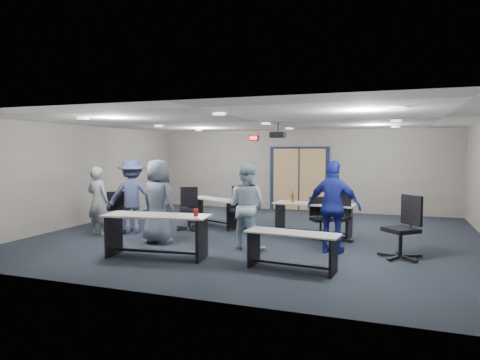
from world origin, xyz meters
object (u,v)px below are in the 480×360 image
(table_front_left, at_px, (157,228))
(table_back_left, at_px, (214,207))
(table_front_right, at_px, (292,244))
(person_lightblue, at_px, (246,206))
(chair_loose_right, at_px, (401,227))
(person_back, at_px, (132,196))
(chair_back_a, at_px, (189,209))
(chair_back_c, at_px, (321,218))
(person_plaid, at_px, (158,201))
(chair_back_b, at_px, (240,208))
(chair_loose_left, at_px, (118,213))
(table_back_right, at_px, (313,213))
(chair_back_d, at_px, (337,216))
(person_gray, at_px, (98,201))
(person_navy, at_px, (334,207))

(table_front_left, distance_m, table_back_left, 3.64)
(table_front_right, bearing_deg, table_front_left, -173.85)
(table_front_right, height_order, table_back_left, table_back_left)
(table_front_right, distance_m, person_lightblue, 1.78)
(table_front_right, bearing_deg, chair_loose_right, 44.85)
(table_back_left, distance_m, person_lightblue, 2.98)
(person_back, bearing_deg, chair_back_a, -168.13)
(chair_back_c, relative_size, person_plaid, 0.51)
(chair_back_c, height_order, person_lightblue, person_lightblue)
(chair_back_b, xyz_separation_m, chair_loose_left, (-2.69, -1.38, -0.05))
(table_front_left, distance_m, chair_back_c, 3.88)
(table_back_right, xyz_separation_m, chair_loose_right, (1.93, -1.64, 0.06))
(table_back_left, xyz_separation_m, person_plaid, (-0.26, -2.49, 0.43))
(table_front_left, height_order, person_lightblue, person_lightblue)
(chair_loose_left, relative_size, person_back, 0.55)
(table_front_right, bearing_deg, chair_back_d, 86.45)
(chair_back_a, height_order, chair_loose_right, chair_loose_right)
(chair_back_b, relative_size, chair_back_c, 1.18)
(table_back_left, bearing_deg, chair_loose_left, -109.36)
(person_gray, bearing_deg, chair_back_c, -158.64)
(table_front_right, relative_size, chair_back_a, 1.52)
(chair_back_a, relative_size, person_navy, 0.59)
(person_plaid, bearing_deg, person_navy, -158.88)
(chair_loose_left, bearing_deg, chair_loose_right, -51.42)
(chair_back_d, bearing_deg, person_plaid, -140.53)
(chair_back_d, xyz_separation_m, chair_loose_right, (1.33, -1.18, 0.03))
(table_back_left, xyz_separation_m, chair_back_c, (3.01, -0.77, -0.02))
(table_front_left, xyz_separation_m, table_front_right, (2.60, 0.03, -0.12))
(person_gray, bearing_deg, person_back, -130.37)
(table_front_left, relative_size, person_navy, 1.13)
(table_back_left, height_order, person_back, person_back)
(chair_back_d, height_order, chair_loose_left, chair_back_d)
(chair_back_c, bearing_deg, person_gray, 165.28)
(person_navy, bearing_deg, chair_loose_left, 6.80)
(table_front_left, relative_size, chair_loose_left, 2.07)
(chair_loose_left, bearing_deg, chair_back_d, -39.18)
(table_back_right, relative_size, chair_back_a, 1.81)
(table_back_right, distance_m, chair_back_c, 0.33)
(chair_loose_left, bearing_deg, chair_back_c, -35.91)
(table_front_left, xyz_separation_m, chair_back_b, (0.53, 3.15, -0.01))
(chair_loose_right, height_order, person_back, person_back)
(table_back_right, relative_size, chair_back_d, 1.73)
(chair_back_b, height_order, chair_back_d, chair_back_d)
(table_front_left, height_order, person_back, person_back)
(person_navy, height_order, person_back, same)
(chair_back_a, relative_size, chair_back_c, 1.15)
(table_back_right, height_order, person_gray, person_gray)
(chair_back_a, distance_m, person_lightblue, 2.59)
(chair_back_a, xyz_separation_m, person_lightblue, (2.07, -1.52, 0.34))
(chair_back_c, bearing_deg, person_back, 160.47)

